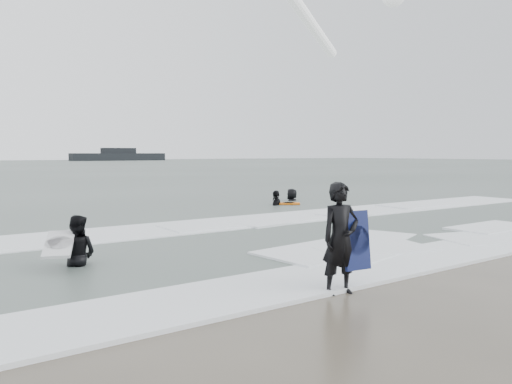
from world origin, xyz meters
TOP-DOWN VIEW (x-y plane):
  - ground at (0.00, 0.00)m, footprint 320.00×320.00m
  - surfer_centre at (-2.79, -1.50)m, footprint 0.73×0.55m
  - surfer_wading at (-5.80, 2.77)m, footprint 0.98×0.97m
  - surfer_right_near at (4.27, 9.72)m, footprint 1.10×1.04m
  - surfer_right_far at (6.00, 10.84)m, footprint 1.02×0.98m
  - surf_foam at (0.00, 3.70)m, footprint 30.03×9.06m
  - bodyboards at (-1.30, 3.55)m, footprint 11.90×11.70m
  - vessel_horizon at (41.23, 137.70)m, footprint 27.46×4.90m

SIDE VIEW (x-z plane):
  - ground at x=0.00m, z-range 0.00..0.00m
  - surfer_centre at x=-2.79m, z-range -0.91..0.91m
  - surfer_wading at x=-5.80m, z-range -0.80..0.80m
  - surfer_right_near at x=4.27m, z-range -0.91..0.91m
  - surfer_right_far at x=6.00m, z-range -0.88..0.88m
  - surf_foam at x=0.00m, z-range 0.00..0.08m
  - bodyboards at x=-1.30m, z-range -0.13..1.12m
  - vessel_horizon at x=41.23m, z-range -0.47..3.25m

